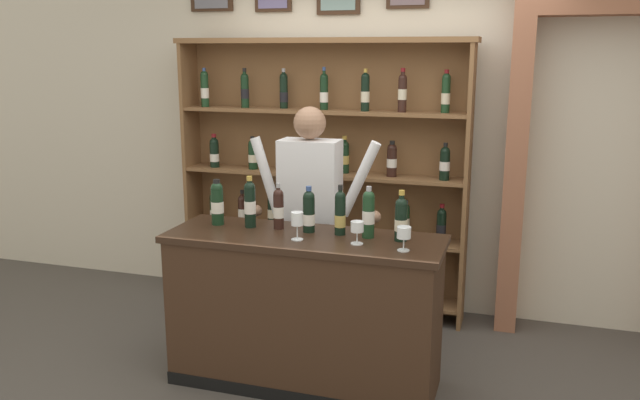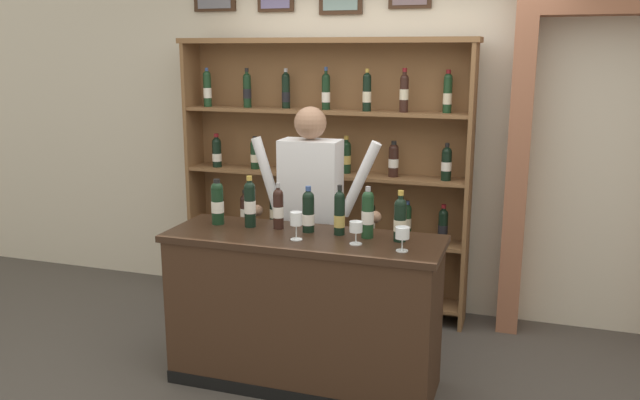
{
  "view_description": "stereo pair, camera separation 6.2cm",
  "coord_description": "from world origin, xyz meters",
  "px_view_note": "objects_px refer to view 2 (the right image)",
  "views": [
    {
      "loc": [
        1.02,
        -3.56,
        2.05
      ],
      "look_at": [
        -0.19,
        0.3,
        1.12
      ],
      "focal_mm": 36.48,
      "sensor_mm": 36.0,
      "label": 1
    },
    {
      "loc": [
        1.08,
        -3.54,
        2.05
      ],
      "look_at": [
        -0.19,
        0.3,
        1.12
      ],
      "focal_mm": 36.48,
      "sensor_mm": 36.0,
      "label": 2
    }
  ],
  "objects_px": {
    "tasting_bottle_rosso": "(250,203)",
    "tasting_bottle_grappa": "(278,208)",
    "shopkeeper": "(311,202)",
    "tasting_bottle_riserva": "(308,211)",
    "tasting_counter": "(304,311)",
    "tasting_bottle_super_tuscan": "(400,219)",
    "tasting_bottle_prosecco": "(217,202)",
    "wine_shelf": "(325,172)",
    "tasting_bottle_chianti": "(368,213)",
    "wine_glass_center": "(402,234)",
    "tasting_bottle_brunello": "(339,213)",
    "wine_glass_right": "(356,228)",
    "wine_glass_left": "(296,220)"
  },
  "relations": [
    {
      "from": "tasting_counter",
      "to": "wine_glass_left",
      "type": "height_order",
      "value": "wine_glass_left"
    },
    {
      "from": "tasting_bottle_rosso",
      "to": "wine_glass_right",
      "type": "distance_m",
      "value": 0.75
    },
    {
      "from": "wine_shelf",
      "to": "tasting_bottle_chianti",
      "type": "relative_size",
      "value": 7.45
    },
    {
      "from": "tasting_bottle_riserva",
      "to": "wine_glass_center",
      "type": "distance_m",
      "value": 0.66
    },
    {
      "from": "tasting_bottle_rosso",
      "to": "tasting_bottle_grappa",
      "type": "relative_size",
      "value": 1.13
    },
    {
      "from": "tasting_bottle_super_tuscan",
      "to": "tasting_bottle_brunello",
      "type": "bearing_deg",
      "value": 176.97
    },
    {
      "from": "tasting_bottle_prosecco",
      "to": "tasting_bottle_rosso",
      "type": "height_order",
      "value": "tasting_bottle_rosso"
    },
    {
      "from": "wine_shelf",
      "to": "tasting_bottle_grappa",
      "type": "bearing_deg",
      "value": -86.74
    },
    {
      "from": "shopkeeper",
      "to": "tasting_bottle_prosecco",
      "type": "bearing_deg",
      "value": -136.05
    },
    {
      "from": "tasting_counter",
      "to": "tasting_bottle_brunello",
      "type": "distance_m",
      "value": 0.65
    },
    {
      "from": "tasting_bottle_prosecco",
      "to": "tasting_bottle_grappa",
      "type": "bearing_deg",
      "value": 3.14
    },
    {
      "from": "wine_shelf",
      "to": "shopkeeper",
      "type": "relative_size",
      "value": 1.37
    },
    {
      "from": "tasting_counter",
      "to": "wine_glass_right",
      "type": "bearing_deg",
      "value": -11.61
    },
    {
      "from": "tasting_bottle_rosso",
      "to": "tasting_bottle_brunello",
      "type": "xyz_separation_m",
      "value": [
        0.58,
        0.0,
        -0.02
      ]
    },
    {
      "from": "tasting_bottle_brunello",
      "to": "tasting_bottle_riserva",
      "type": "bearing_deg",
      "value": -179.91
    },
    {
      "from": "wine_shelf",
      "to": "tasting_bottle_riserva",
      "type": "height_order",
      "value": "wine_shelf"
    },
    {
      "from": "tasting_bottle_riserva",
      "to": "wine_glass_left",
      "type": "height_order",
      "value": "tasting_bottle_riserva"
    },
    {
      "from": "shopkeeper",
      "to": "tasting_bottle_brunello",
      "type": "relative_size",
      "value": 5.52
    },
    {
      "from": "tasting_counter",
      "to": "tasting_bottle_riserva",
      "type": "bearing_deg",
      "value": 89.35
    },
    {
      "from": "tasting_bottle_grappa",
      "to": "wine_glass_left",
      "type": "height_order",
      "value": "tasting_bottle_grappa"
    },
    {
      "from": "tasting_bottle_super_tuscan",
      "to": "wine_glass_center",
      "type": "relative_size",
      "value": 2.18
    },
    {
      "from": "tasting_bottle_grappa",
      "to": "shopkeeper",
      "type": "bearing_deg",
      "value": 81.62
    },
    {
      "from": "tasting_bottle_rosso",
      "to": "shopkeeper",
      "type": "bearing_deg",
      "value": 61.2
    },
    {
      "from": "tasting_bottle_brunello",
      "to": "wine_glass_left",
      "type": "xyz_separation_m",
      "value": [
        -0.21,
        -0.19,
        -0.02
      ]
    },
    {
      "from": "tasting_bottle_grappa",
      "to": "tasting_counter",
      "type": "bearing_deg",
      "value": -27.62
    },
    {
      "from": "tasting_bottle_brunello",
      "to": "tasting_bottle_super_tuscan",
      "type": "distance_m",
      "value": 0.38
    },
    {
      "from": "tasting_bottle_super_tuscan",
      "to": "wine_glass_center",
      "type": "bearing_deg",
      "value": -74.61
    },
    {
      "from": "shopkeeper",
      "to": "tasting_bottle_riserva",
      "type": "bearing_deg",
      "value": -72.7
    },
    {
      "from": "tasting_bottle_prosecco",
      "to": "tasting_bottle_super_tuscan",
      "type": "height_order",
      "value": "tasting_bottle_super_tuscan"
    },
    {
      "from": "wine_glass_right",
      "to": "wine_glass_center",
      "type": "distance_m",
      "value": 0.28
    },
    {
      "from": "tasting_bottle_riserva",
      "to": "tasting_bottle_brunello",
      "type": "xyz_separation_m",
      "value": [
        0.19,
        0.0,
        0.01
      ]
    },
    {
      "from": "wine_glass_left",
      "to": "tasting_bottle_grappa",
      "type": "bearing_deg",
      "value": 133.84
    },
    {
      "from": "tasting_bottle_prosecco",
      "to": "wine_glass_left",
      "type": "distance_m",
      "value": 0.63
    },
    {
      "from": "tasting_counter",
      "to": "wine_glass_right",
      "type": "relative_size",
      "value": 12.5
    },
    {
      "from": "shopkeeper",
      "to": "tasting_bottle_grappa",
      "type": "distance_m",
      "value": 0.44
    },
    {
      "from": "tasting_bottle_brunello",
      "to": "tasting_bottle_chianti",
      "type": "xyz_separation_m",
      "value": [
        0.18,
        -0.01,
        0.01
      ]
    },
    {
      "from": "tasting_bottle_riserva",
      "to": "tasting_bottle_brunello",
      "type": "distance_m",
      "value": 0.19
    },
    {
      "from": "tasting_bottle_prosecco",
      "to": "tasting_bottle_super_tuscan",
      "type": "bearing_deg",
      "value": -0.63
    },
    {
      "from": "tasting_bottle_prosecco",
      "to": "tasting_bottle_riserva",
      "type": "distance_m",
      "value": 0.61
    },
    {
      "from": "tasting_bottle_chianti",
      "to": "tasting_counter",
      "type": "bearing_deg",
      "value": -167.94
    },
    {
      "from": "wine_shelf",
      "to": "tasting_bottle_riserva",
      "type": "distance_m",
      "value": 1.19
    },
    {
      "from": "wine_shelf",
      "to": "tasting_bottle_chianti",
      "type": "height_order",
      "value": "wine_shelf"
    },
    {
      "from": "tasting_bottle_riserva",
      "to": "tasting_bottle_super_tuscan",
      "type": "bearing_deg",
      "value": -1.97
    },
    {
      "from": "tasting_bottle_riserva",
      "to": "tasting_bottle_rosso",
      "type": "bearing_deg",
      "value": -179.61
    },
    {
      "from": "wine_shelf",
      "to": "tasting_bottle_prosecco",
      "type": "relative_size",
      "value": 7.89
    },
    {
      "from": "tasting_bottle_super_tuscan",
      "to": "wine_glass_left",
      "type": "height_order",
      "value": "tasting_bottle_super_tuscan"
    },
    {
      "from": "tasting_bottle_brunello",
      "to": "wine_glass_left",
      "type": "height_order",
      "value": "tasting_bottle_brunello"
    },
    {
      "from": "tasting_bottle_rosso",
      "to": "tasting_bottle_riserva",
      "type": "xyz_separation_m",
      "value": [
        0.39,
        0.0,
        -0.03
      ]
    },
    {
      "from": "tasting_bottle_brunello",
      "to": "wine_glass_right",
      "type": "relative_size",
      "value": 2.27
    },
    {
      "from": "wine_glass_right",
      "to": "tasting_bottle_super_tuscan",
      "type": "bearing_deg",
      "value": 32.01
    }
  ]
}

